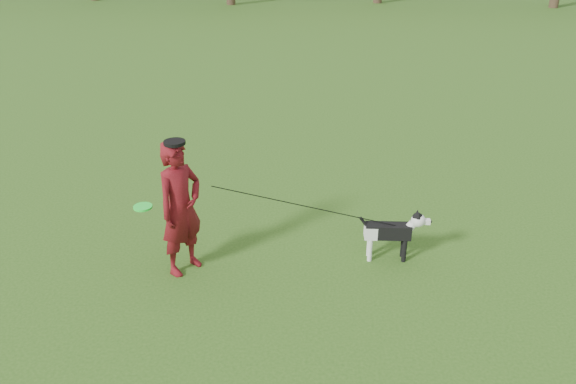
{
  "coord_description": "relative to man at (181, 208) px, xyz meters",
  "views": [
    {
      "loc": [
        0.37,
        -6.14,
        4.08
      ],
      "look_at": [
        0.11,
        0.32,
        0.95
      ],
      "focal_mm": 35.0,
      "sensor_mm": 36.0,
      "label": 1
    }
  ],
  "objects": [
    {
      "name": "ground",
      "position": [
        1.21,
        0.05,
        -0.88
      ],
      "size": [
        120.0,
        120.0,
        0.0
      ],
      "primitive_type": "plane",
      "color": "#285116",
      "rests_on": "ground"
    },
    {
      "name": "man",
      "position": [
        0.0,
        0.0,
        0.0
      ],
      "size": [
        0.72,
        0.77,
        1.76
      ],
      "primitive_type": "imported",
      "rotation": [
        0.0,
        0.0,
        0.95
      ],
      "color": "#590C10",
      "rests_on": "ground"
    },
    {
      "name": "dog",
      "position": [
        2.7,
        0.35,
        -0.44
      ],
      "size": [
        0.94,
        0.19,
        0.72
      ],
      "color": "black",
      "rests_on": "ground"
    },
    {
      "name": "man_held_items",
      "position": [
        1.61,
        0.14,
        -0.03
      ],
      "size": [
        3.38,
        0.6,
        1.29
      ],
      "color": "#20FF38",
      "rests_on": "ground"
    }
  ]
}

